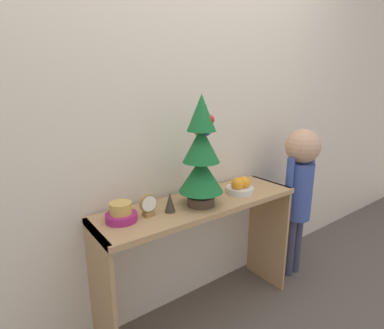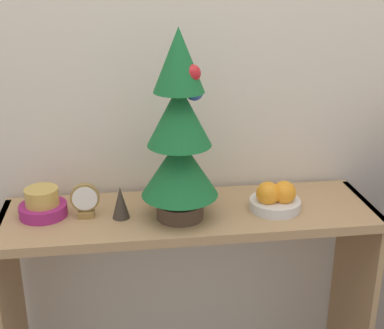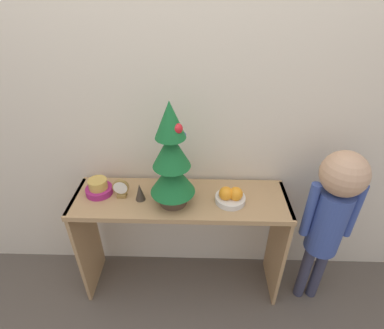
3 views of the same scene
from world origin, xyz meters
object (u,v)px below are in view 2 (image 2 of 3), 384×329
at_px(mini_tree, 180,133).
at_px(fruit_bowl, 275,199).
at_px(desk_clock, 85,201).
at_px(figurine, 121,202).
at_px(singing_bowl, 43,205).

height_order(mini_tree, fruit_bowl, mini_tree).
height_order(desk_clock, figurine, desk_clock).
bearing_deg(figurine, fruit_bowl, -0.91).
xyz_separation_m(mini_tree, fruit_bowl, (0.31, 0.01, -0.24)).
relative_size(fruit_bowl, desk_clock, 1.48).
bearing_deg(singing_bowl, fruit_bowl, -4.30).
relative_size(singing_bowl, figurine, 1.44).
relative_size(mini_tree, figurine, 5.61).
bearing_deg(fruit_bowl, singing_bowl, 175.70).
xyz_separation_m(mini_tree, desk_clock, (-0.29, 0.04, -0.22)).
bearing_deg(figurine, singing_bowl, 168.92).
bearing_deg(desk_clock, singing_bowl, 169.35).
xyz_separation_m(fruit_bowl, desk_clock, (-0.60, 0.03, 0.02)).
height_order(fruit_bowl, desk_clock, desk_clock).
height_order(mini_tree, figurine, mini_tree).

